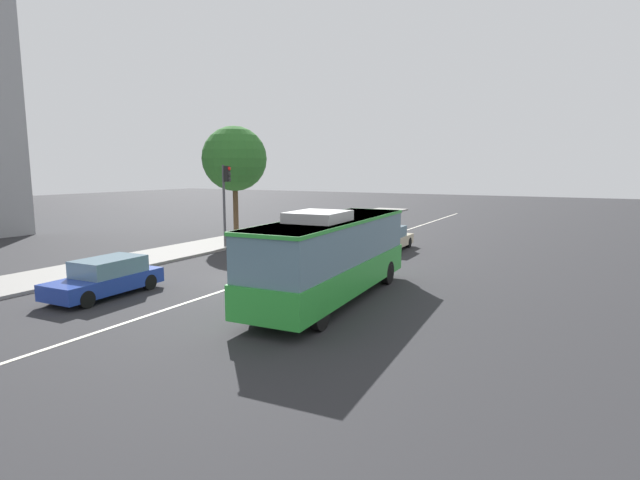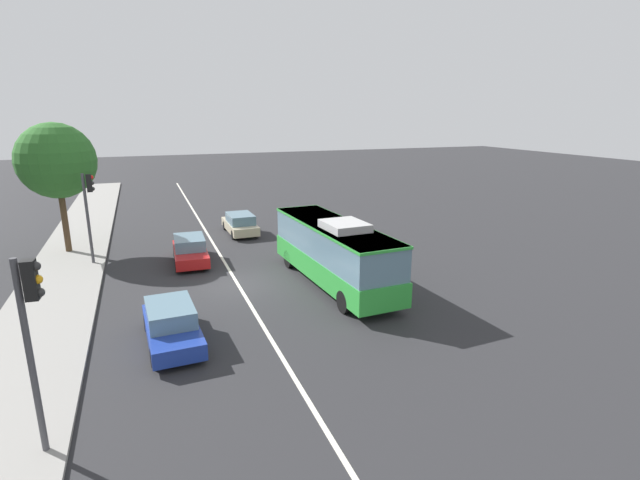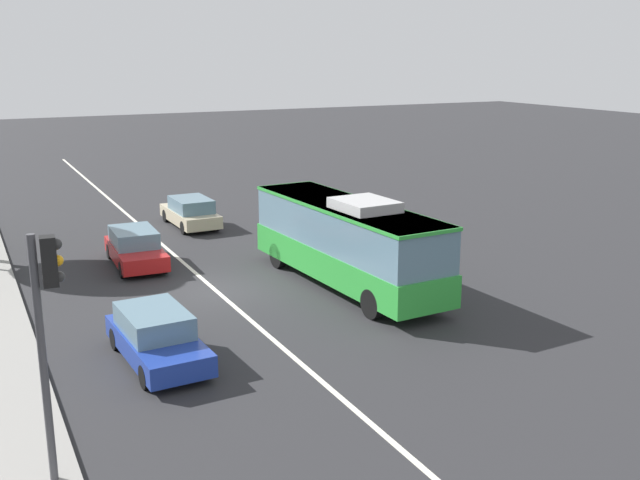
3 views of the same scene
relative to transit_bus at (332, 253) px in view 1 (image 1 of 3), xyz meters
The scene contains 9 objects.
ground_plane 5.14m from the transit_bus, 70.40° to the left, with size 160.00×160.00×0.00m, color #28282B.
sidewalk_kerb 13.12m from the transit_bus, 82.87° to the left, with size 80.00×3.85×0.14m, color gray.
lane_centre_line 5.14m from the transit_bus, 70.40° to the left, with size 76.00×0.16×0.01m, color silver.
transit_bus is the anchor object (origin of this frame).
sedan_beige 12.23m from the transit_bus, 10.86° to the left, with size 4.53×1.89×1.46m.
sedan_red 9.02m from the transit_bus, 45.16° to the left, with size 4.56×1.97×1.46m.
sedan_blue 8.91m from the transit_bus, 114.50° to the left, with size 4.58×2.02×1.46m.
traffic_light_near_corner 13.90m from the transit_bus, 55.92° to the left, with size 0.35×0.62×5.20m.
street_tree_kerbside_left 17.47m from the transit_bus, 50.56° to the left, with size 4.43×4.43×7.87m.
Camera 1 is at (-17.56, -12.79, 4.90)m, focal length 27.30 mm.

